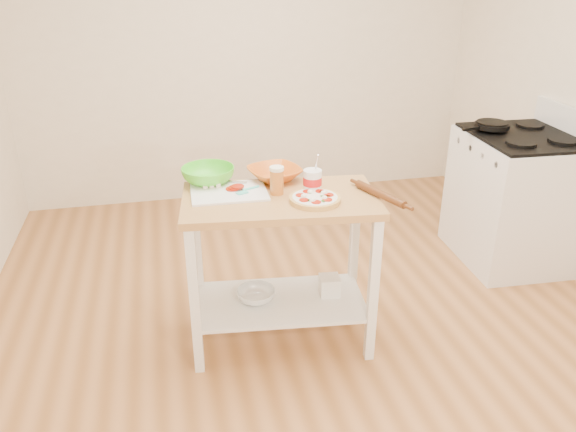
% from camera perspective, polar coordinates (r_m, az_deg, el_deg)
% --- Properties ---
extents(room_shell, '(4.04, 4.54, 2.74)m').
position_cam_1_polar(room_shell, '(2.88, 3.09, 10.88)').
color(room_shell, '#B77843').
rests_on(room_shell, ground).
extents(prep_island, '(1.08, 0.67, 0.90)m').
position_cam_1_polar(prep_island, '(3.05, -0.76, -2.55)').
color(prep_island, '#B8874B').
rests_on(prep_island, ground).
extents(gas_stove, '(0.74, 0.85, 1.11)m').
position_cam_1_polar(gas_stove, '(4.35, 22.02, 1.71)').
color(gas_stove, white).
rests_on(gas_stove, ground).
extents(skillet, '(0.38, 0.24, 0.03)m').
position_cam_1_polar(skillet, '(4.22, 19.94, 8.63)').
color(skillet, black).
rests_on(skillet, gas_stove).
extents(pizza, '(0.26, 0.26, 0.04)m').
position_cam_1_polar(pizza, '(2.88, 2.76, 1.79)').
color(pizza, '#DFB25F').
rests_on(pizza, prep_island).
extents(cutting_board, '(0.41, 0.31, 0.04)m').
position_cam_1_polar(cutting_board, '(3.01, -6.08, 2.49)').
color(cutting_board, white).
rests_on(cutting_board, prep_island).
extents(spatula, '(0.14, 0.10, 0.01)m').
position_cam_1_polar(spatula, '(2.99, -4.21, 2.62)').
color(spatula, '#4AD9C5').
rests_on(spatula, cutting_board).
extents(knife, '(0.26, 0.12, 0.01)m').
position_cam_1_polar(knife, '(3.14, -7.30, 3.59)').
color(knife, silver).
rests_on(knife, cutting_board).
extents(orange_bowl, '(0.36, 0.36, 0.07)m').
position_cam_1_polar(orange_bowl, '(3.17, -1.37, 4.33)').
color(orange_bowl, '#CD5E18').
rests_on(orange_bowl, prep_island).
extents(green_bowl, '(0.34, 0.34, 0.09)m').
position_cam_1_polar(green_bowl, '(3.14, -8.12, 4.13)').
color(green_bowl, '#50DA2C').
rests_on(green_bowl, prep_island).
extents(beer_pint, '(0.08, 0.08, 0.15)m').
position_cam_1_polar(beer_pint, '(2.95, -1.15, 3.65)').
color(beer_pint, '#BE6A25').
rests_on(beer_pint, prep_island).
extents(yogurt_tub, '(0.10, 0.10, 0.21)m').
position_cam_1_polar(yogurt_tub, '(2.99, 2.50, 3.61)').
color(yogurt_tub, white).
rests_on(yogurt_tub, prep_island).
extents(rolling_pin, '(0.16, 0.35, 0.04)m').
position_cam_1_polar(rolling_pin, '(2.96, 9.34, 2.19)').
color(rolling_pin, '#5A3014').
rests_on(rolling_pin, prep_island).
extents(shelf_glass_bowl, '(0.22, 0.22, 0.07)m').
position_cam_1_polar(shelf_glass_bowl, '(3.23, -3.26, -8.05)').
color(shelf_glass_bowl, silver).
rests_on(shelf_glass_bowl, prep_island).
extents(shelf_bin, '(0.12, 0.12, 0.11)m').
position_cam_1_polar(shelf_bin, '(3.28, 4.23, -7.05)').
color(shelf_bin, white).
rests_on(shelf_bin, prep_island).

